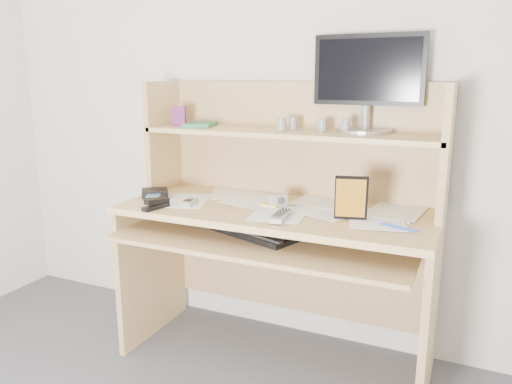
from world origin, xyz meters
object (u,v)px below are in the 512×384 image
at_px(keyboard, 246,228).
at_px(monitor, 368,80).
at_px(desk, 282,216).
at_px(tv_remote, 281,216).
at_px(game_case, 351,198).

xyz_separation_m(keyboard, monitor, (0.43, 0.33, 0.64)).
bearing_deg(desk, monitor, 26.81).
bearing_deg(tv_remote, desk, 102.03).
xyz_separation_m(keyboard, game_case, (0.46, 0.02, 0.18)).
bearing_deg(keyboard, tv_remote, -0.06).
relative_size(desk, monitor, 2.85).
bearing_deg(keyboard, desk, 77.46).
distance_m(keyboard, game_case, 0.49).
relative_size(desk, tv_remote, 7.50).
bearing_deg(tv_remote, keyboard, 152.70).
bearing_deg(monitor, keyboard, -139.62).
bearing_deg(game_case, monitor, 80.45).
xyz_separation_m(tv_remote, monitor, (0.25, 0.40, 0.54)).
bearing_deg(tv_remote, game_case, 9.68).
relative_size(tv_remote, game_case, 1.01).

